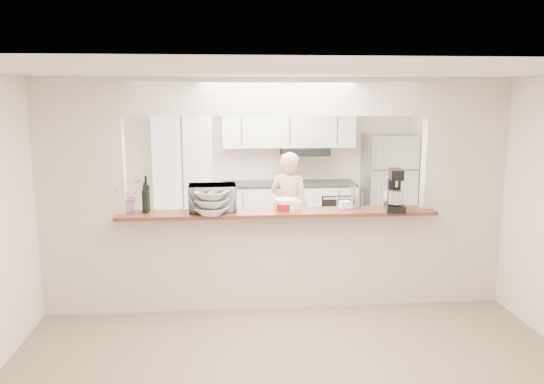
{
  "coord_description": "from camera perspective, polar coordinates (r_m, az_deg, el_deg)",
  "views": [
    {
      "loc": [
        -0.54,
        -5.57,
        2.31
      ],
      "look_at": [
        -0.03,
        0.3,
        1.23
      ],
      "focal_mm": 35.0,
      "sensor_mm": 36.0,
      "label": 1
    }
  ],
  "objects": [
    {
      "name": "kitchen_cabinets",
      "position": [
        8.41,
        -2.47,
        1.2
      ],
      "size": [
        3.15,
        0.62,
        2.25
      ],
      "color": "silver",
      "rests_on": "floor"
    },
    {
      "name": "person",
      "position": [
        7.25,
        1.89,
        -1.86
      ],
      "size": [
        0.68,
        0.61,
        1.56
      ],
      "primitive_type": "imported",
      "rotation": [
        0.0,
        0.0,
        2.62
      ],
      "color": "tan",
      "rests_on": "floor"
    },
    {
      "name": "red_bowl",
      "position": [
        5.7,
        1.29,
        -1.63
      ],
      "size": [
        0.16,
        0.16,
        0.08
      ],
      "primitive_type": "cylinder",
      "color": "maroon",
      "rests_on": "bar_counter"
    },
    {
      "name": "stand_mixer",
      "position": [
        5.82,
        13.1,
        0.01
      ],
      "size": [
        0.24,
        0.34,
        0.46
      ],
      "color": "black",
      "rests_on": "bar_counter"
    },
    {
      "name": "bar_counter",
      "position": [
        5.86,
        0.59,
        -6.88
      ],
      "size": [
        3.4,
        0.38,
        1.09
      ],
      "color": "beige",
      "rests_on": "floor"
    },
    {
      "name": "partition",
      "position": [
        5.66,
        0.6,
        1.93
      ],
      "size": [
        5.0,
        0.15,
        2.5
      ],
      "color": "beige",
      "rests_on": "floor"
    },
    {
      "name": "utensil_caddy",
      "position": [
        5.87,
        8.36,
        -0.73
      ],
      "size": [
        0.3,
        0.23,
        0.25
      ],
      "color": "silver",
      "rests_on": "bar_counter"
    },
    {
      "name": "plate_stack_b",
      "position": [
        5.77,
        1.87,
        -1.43
      ],
      "size": [
        0.25,
        0.25,
        0.09
      ],
      "color": "white",
      "rests_on": "bar_counter"
    },
    {
      "name": "tan_bowl",
      "position": [
        5.81,
        1.01,
        -1.41
      ],
      "size": [
        0.16,
        0.16,
        0.08
      ],
      "primitive_type": "cylinder",
      "color": "#C6AC8B",
      "rests_on": "bar_counter"
    },
    {
      "name": "wine_bottle_b",
      "position": [
        5.72,
        -13.49,
        -0.94
      ],
      "size": [
        0.07,
        0.07,
        0.34
      ],
      "color": "black",
      "rests_on": "bar_counter"
    },
    {
      "name": "toaster_oven",
      "position": [
        5.73,
        -6.44,
        -0.6
      ],
      "size": [
        0.52,
        0.36,
        0.28
      ],
      "primitive_type": "imported",
      "rotation": [
        0.0,
        0.0,
        0.04
      ],
      "color": "#A09FA4",
      "rests_on": "bar_counter"
    },
    {
      "name": "refrigerator",
      "position": [
        8.75,
        12.36,
        0.49
      ],
      "size": [
        0.75,
        0.7,
        1.7
      ],
      "primitive_type": "cube",
      "color": "#A2A3A7",
      "rests_on": "floor"
    },
    {
      "name": "wine_bottle_a",
      "position": [
        5.81,
        -13.36,
        -0.57
      ],
      "size": [
        0.08,
        0.08,
        0.38
      ],
      "color": "black",
      "rests_on": "bar_counter"
    },
    {
      "name": "floor",
      "position": [
        6.06,
        0.57,
        -12.08
      ],
      "size": [
        6.0,
        6.0,
        0.0
      ],
      "primitive_type": "plane",
      "color": "gray",
      "rests_on": "ground"
    },
    {
      "name": "plate_stack_a",
      "position": [
        5.76,
        1.55,
        -1.3
      ],
      "size": [
        0.25,
        0.25,
        0.12
      ],
      "color": "white",
      "rests_on": "bar_counter"
    },
    {
      "name": "tile_overlay",
      "position": [
        7.51,
        -0.58,
        -7.54
      ],
      "size": [
        5.0,
        2.9,
        0.01
      ],
      "primitive_type": "cube",
      "color": "beige",
      "rests_on": "floor"
    },
    {
      "name": "serving_bowls",
      "position": [
        5.52,
        -6.49,
        -1.2
      ],
      "size": [
        0.44,
        0.44,
        0.25
      ],
      "primitive_type": "imported",
      "rotation": [
        0.0,
        0.0,
        -0.4
      ],
      "color": "silver",
      "rests_on": "bar_counter"
    },
    {
      "name": "flower_left",
      "position": [
        5.82,
        -15.34,
        -0.34
      ],
      "size": [
        0.39,
        0.36,
        0.36
      ],
      "primitive_type": "imported",
      "rotation": [
        0.0,
        0.0,
        0.3
      ],
      "color": "#D570C8",
      "rests_on": "bar_counter"
    },
    {
      "name": "flower_right",
      "position": [
        6.01,
        12.99,
        0.32
      ],
      "size": [
        0.3,
        0.3,
        0.41
      ],
      "primitive_type": "imported",
      "rotation": [
        0.0,
        0.0,
        0.43
      ],
      "color": "#C873D6",
      "rests_on": "bar_counter"
    }
  ]
}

